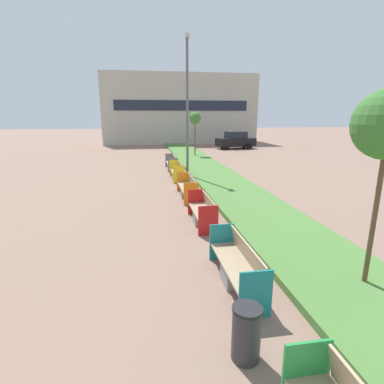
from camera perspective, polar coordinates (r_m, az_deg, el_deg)
planter_grass_strip at (r=10.86m, az=13.86°, el=-4.69°), size 2.80×120.00×0.18m
building_backdrop at (r=41.65m, az=-2.57°, el=15.39°), size 19.39×7.63×8.62m
bench_teal_frame at (r=6.73m, az=8.62°, el=-14.05°), size 0.65×2.38×0.94m
bench_red_frame at (r=10.10m, az=2.06°, el=-4.05°), size 0.65×2.11×0.94m
bench_orange_frame at (r=13.32m, az=-0.80°, el=0.56°), size 0.65×2.47×0.94m
bench_yellow_frame at (r=17.22m, az=-2.80°, el=3.68°), size 0.65×2.17×0.94m
bench_grey_frame at (r=20.43m, az=-3.86°, el=5.37°), size 0.65×2.29×0.94m
litter_bin at (r=4.96m, az=10.28°, el=-24.90°), size 0.45×0.45×0.87m
street_lamp_post at (r=17.15m, az=-0.91°, el=16.61°), size 0.24×0.44×7.69m
sapling_tree_far at (r=26.18m, az=0.59°, el=13.82°), size 0.99×0.99×3.86m
parked_car_distant at (r=33.67m, az=8.31°, el=9.72°), size 4.40×2.30×1.86m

